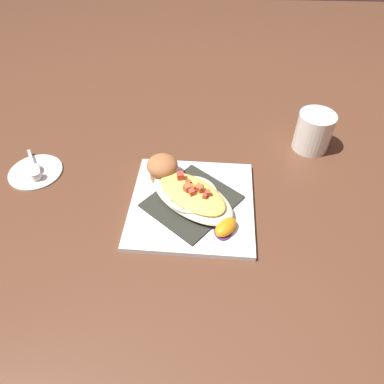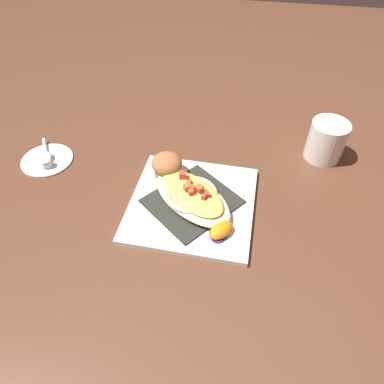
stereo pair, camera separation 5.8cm
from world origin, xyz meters
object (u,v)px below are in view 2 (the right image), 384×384
square_plate (192,204)px  creamer_saucer (47,159)px  coffee_mug (326,142)px  orange_garnish (220,231)px  creamer_cup_0 (46,163)px  muffin (167,165)px  gratin_dish (192,195)px  spoon (46,155)px

square_plate → creamer_saucer: size_ratio=2.11×
coffee_mug → creamer_saucer: bearing=101.5°
coffee_mug → creamer_saucer: size_ratio=0.98×
orange_garnish → creamer_saucer: orange_garnish is taller
coffee_mug → creamer_cup_0: 0.66m
square_plate → muffin: size_ratio=3.77×
creamer_saucer → creamer_cup_0: 0.03m
square_plate → orange_garnish: size_ratio=4.15×
coffee_mug → gratin_dish: bearing=127.3°
muffin → coffee_mug: size_ratio=0.57×
creamer_saucer → square_plate: bearing=-102.7°
coffee_mug → creamer_cup_0: coffee_mug is taller
muffin → creamer_cup_0: bearing=92.5°
orange_garnish → spoon: 0.47m
square_plate → coffee_mug: size_ratio=2.14×
gratin_dish → creamer_saucer: (0.08, 0.37, -0.03)m
square_plate → orange_garnish: bearing=-136.9°
orange_garnish → creamer_cup_0: (0.13, 0.42, -0.01)m
gratin_dish → creamer_cup_0: gratin_dish is taller
gratin_dish → square_plate: bearing=-179.2°
creamer_saucer → creamer_cup_0: size_ratio=5.06×
creamer_cup_0 → orange_garnish: bearing=-107.4°
square_plate → coffee_mug: 0.36m
orange_garnish → coffee_mug: 0.36m
muffin → creamer_saucer: bearing=87.9°
gratin_dish → muffin: bearing=43.6°
square_plate → muffin: muffin is taller
muffin → creamer_cup_0: size_ratio=2.83×
gratin_dish → creamer_cup_0: bearing=80.5°
creamer_saucer → orange_garnish: bearing=-109.7°
coffee_mug → creamer_cup_0: (-0.16, 0.64, -0.03)m
orange_garnish → creamer_saucer: 0.46m
muffin → creamer_saucer: (0.01, 0.30, -0.04)m
square_plate → coffee_mug: coffee_mug is taller
orange_garnish → creamer_saucer: bearing=70.3°
creamer_saucer → muffin: bearing=-92.1°
square_plate → spoon: (0.09, 0.37, 0.01)m
orange_garnish → coffee_mug: coffee_mug is taller
orange_garnish → spoon: (0.16, 0.44, -0.01)m
coffee_mug → spoon: coffee_mug is taller
orange_garnish → spoon: bearing=70.1°
orange_garnish → creamer_saucer: size_ratio=0.51×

